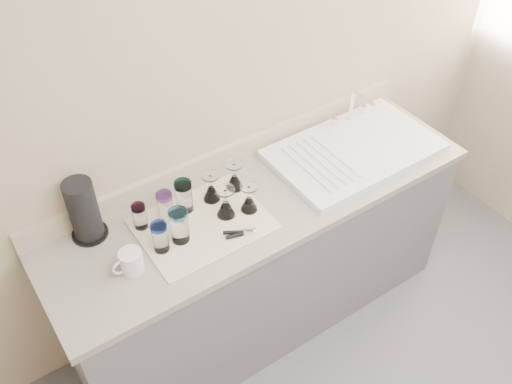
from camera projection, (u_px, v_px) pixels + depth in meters
counter_unit at (262, 260)px, 2.90m from camera, size 2.06×0.62×0.90m
sink_unit at (354, 150)px, 2.81m from camera, size 0.82×0.50×0.22m
dish_towel at (203, 224)px, 2.46m from camera, size 0.55×0.42×0.01m
tumbler_teal at (140, 216)px, 2.40m from camera, size 0.06×0.06×0.12m
tumbler_cyan at (165, 206)px, 2.43m from camera, size 0.07×0.07×0.14m
tumbler_purple at (184, 196)px, 2.47m from camera, size 0.08×0.08×0.16m
tumbler_magenta at (160, 237)px, 2.30m from camera, size 0.07×0.07×0.14m
tumbler_blue at (179, 226)px, 2.34m from camera, size 0.08×0.08×0.16m
goblet_back_left at (211, 191)px, 2.54m from camera, size 0.08×0.08×0.14m
goblet_back_right at (234, 180)px, 2.59m from camera, size 0.08×0.08×0.14m
goblet_front_left at (226, 206)px, 2.46m from camera, size 0.08×0.08×0.15m
goblet_front_right at (249, 202)px, 2.49m from camera, size 0.08×0.08×0.14m
can_opener at (240, 233)px, 2.40m from camera, size 0.13×0.09×0.02m
white_mug at (131, 262)px, 2.25m from camera, size 0.14×0.10×0.10m
paper_towel_roll at (84, 211)px, 2.33m from camera, size 0.15×0.15×0.29m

